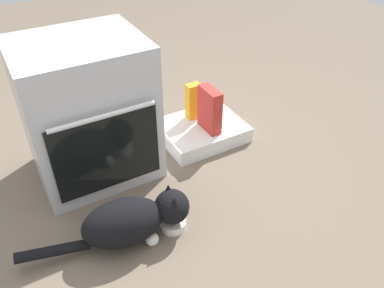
{
  "coord_description": "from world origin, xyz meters",
  "views": [
    {
      "loc": [
        -0.35,
        -1.34,
        1.49
      ],
      "look_at": [
        0.47,
        0.11,
        0.25
      ],
      "focal_mm": 36.41,
      "sensor_mm": 36.0,
      "label": 1
    }
  ],
  "objects": [
    {
      "name": "cereal_box",
      "position": [
        0.74,
        0.37,
        0.24
      ],
      "size": [
        0.07,
        0.18,
        0.28
      ],
      "primitive_type": "cube",
      "color": "#B72D28",
      "rests_on": "pantry_cabinet"
    },
    {
      "name": "cat",
      "position": [
        0.02,
        -0.13,
        0.13
      ],
      "size": [
        0.81,
        0.28,
        0.25
      ],
      "rotation": [
        0.0,
        0.0,
        -0.15
      ],
      "color": "black",
      "rests_on": "ground"
    },
    {
      "name": "oven",
      "position": [
        0.04,
        0.47,
        0.39
      ],
      "size": [
        0.64,
        0.58,
        0.78
      ],
      "color": "#B7BABF",
      "rests_on": "ground"
    },
    {
      "name": "pantry_cabinet",
      "position": [
        0.73,
        0.44,
        0.05
      ],
      "size": [
        0.52,
        0.42,
        0.1
      ],
      "primitive_type": "cube",
      "color": "white",
      "rests_on": "ground"
    },
    {
      "name": "juice_carton",
      "position": [
        0.72,
        0.54,
        0.22
      ],
      "size": [
        0.09,
        0.06,
        0.24
      ],
      "primitive_type": "cube",
      "color": "orange",
      "rests_on": "pantry_cabinet"
    },
    {
      "name": "food_bowl",
      "position": [
        0.21,
        -0.16,
        0.03
      ],
      "size": [
        0.13,
        0.13,
        0.07
      ],
      "color": "white",
      "rests_on": "ground"
    },
    {
      "name": "ground",
      "position": [
        0.0,
        0.0,
        0.0
      ],
      "size": [
        8.0,
        8.0,
        0.0
      ],
      "primitive_type": "plane",
      "color": "#6B5B4C"
    }
  ]
}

